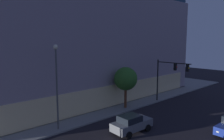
{
  "coord_description": "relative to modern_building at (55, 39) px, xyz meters",
  "views": [
    {
      "loc": [
        -5.41,
        -11.0,
        8.47
      ],
      "look_at": [
        8.82,
        4.4,
        5.66
      ],
      "focal_mm": 35.02,
      "sensor_mm": 36.0,
      "label": 1
    }
  ],
  "objects": [
    {
      "name": "sidewalk_tree",
      "position": [
        -0.01,
        -17.45,
        -5.05
      ],
      "size": [
        2.89,
        2.89,
        5.11
      ],
      "color": "brown",
      "rests_on": "sidewalk_corner"
    },
    {
      "name": "traffic_light_far_corner",
      "position": [
        5.86,
        -19.96,
        -4.53
      ],
      "size": [
        0.5,
        4.82,
        5.76
      ],
      "color": "black",
      "rests_on": "sidewalk_corner"
    },
    {
      "name": "car_grey",
      "position": [
        -4.77,
        -22.76,
        -8.0
      ],
      "size": [
        4.1,
        2.09,
        1.66
      ],
      "color": "slate",
      "rests_on": "ground"
    },
    {
      "name": "street_lamp_sidewalk",
      "position": [
        -9.58,
        -17.78,
        -3.68
      ],
      "size": [
        0.44,
        0.44,
        7.98
      ],
      "color": "#545454",
      "rests_on": "sidewalk_corner"
    },
    {
      "name": "modern_building",
      "position": [
        0.0,
        0.0,
        0.0
      ],
      "size": [
        35.3,
        32.14,
        17.82
      ],
      "color": "#4C4C51",
      "rests_on": "ground"
    }
  ]
}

